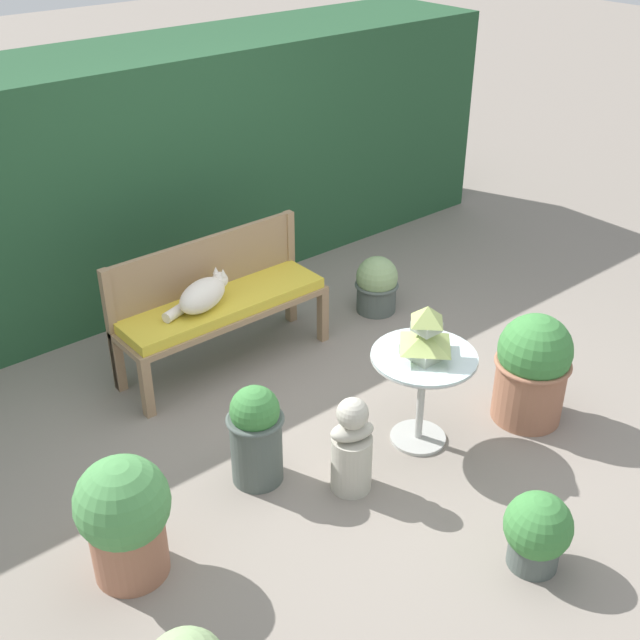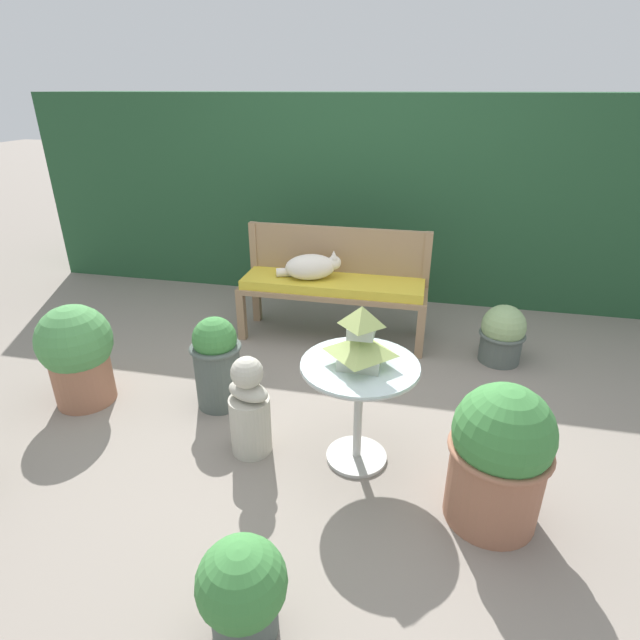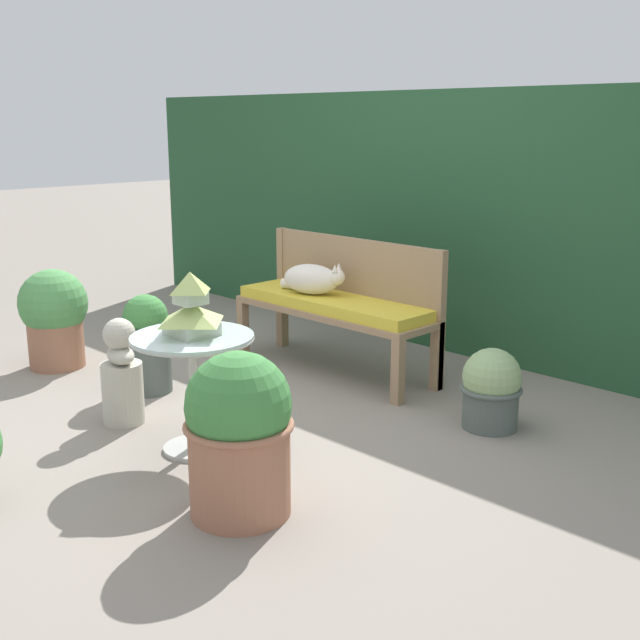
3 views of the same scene
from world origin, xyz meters
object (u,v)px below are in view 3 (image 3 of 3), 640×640
Objects in this scene: garden_bench at (333,309)px; potted_plant_bench_right at (54,316)px; pagoda_birdhouse at (191,309)px; potted_plant_table_near at (239,433)px; patio_table at (193,361)px; potted_plant_bench_left at (147,342)px; garden_bust at (122,376)px; potted_plant_table_far at (491,389)px; cat at (312,279)px.

garden_bench is 1.82m from potted_plant_bench_right.
potted_plant_table_near is (0.66, -0.26, -0.36)m from pagoda_birdhouse.
patio_table is at bearing -5.68° from potted_plant_bench_right.
pagoda_birdhouse is at bearing -19.56° from potted_plant_bench_left.
garden_bust is 1.34× the size of potted_plant_table_far.
cat is at bearing -170.34° from garden_bench.
patio_table is 1.77m from potted_plant_bench_right.
potted_plant_table_near is at bearing -21.52° from patio_table.
potted_plant_bench_right is (-2.62, -1.10, 0.13)m from potted_plant_table_far.
potted_plant_bench_left is 0.86m from potted_plant_bench_right.
potted_plant_bench_right is (-0.84, -0.15, 0.04)m from potted_plant_bench_left.
pagoda_birdhouse reaches higher than garden_bench.
garden_bench is 1.45m from patio_table.
cat is at bearing 44.82° from potted_plant_bench_right.
cat is 0.73× the size of potted_plant_table_near.
pagoda_birdhouse is at bearing 90.00° from patio_table.
garden_bust reaches higher than potted_plant_table_far.
pagoda_birdhouse is 0.52× the size of potted_plant_bench_left.
potted_plant_bench_right is (-1.76, 0.18, -0.37)m from pagoda_birdhouse.
patio_table is 0.92× the size of potted_plant_bench_right.
cat reaches higher than patio_table.
potted_plant_table_far is (0.85, 1.27, -0.50)m from pagoda_birdhouse.
cat is 1.48m from pagoda_birdhouse.
potted_plant_bench_left is (-0.35, -1.03, -0.28)m from cat.
patio_table is 0.86× the size of potted_plant_table_near.
potted_plant_table_near is at bearing 9.35° from garden_bust.
potted_plant_table_far is at bearing 82.82° from potted_plant_table_near.
pagoda_birdhouse is 0.53× the size of garden_bust.
garden_bench is at bearing 106.37° from patio_table.
potted_plant_bench_left is (-1.77, -0.95, 0.09)m from potted_plant_table_far.
pagoda_birdhouse is 0.73m from garden_bust.
patio_table is 1.03× the size of garden_bust.
potted_plant_table_near reaches higher than potted_plant_table_far.
potted_plant_bench_right is at bearing 169.80° from potted_plant_table_near.
garden_bust is at bearing -108.95° from cat.
potted_plant_bench_left reaches higher than potted_plant_table_far.
potted_plant_table_near reaches higher than potted_plant_bench_right.
garden_bust is at bearing -96.55° from garden_bench.
potted_plant_bench_left reaches higher than garden_bench.
garden_bench is at bearing 102.30° from garden_bust.
garden_bench is at bearing 106.37° from pagoda_birdhouse.
pagoda_birdhouse reaches higher than garden_bust.
patio_table is at bearing -86.08° from cat.
potted_plant_bench_right is (-1.19, 0.23, 0.08)m from garden_bust.
potted_plant_table_far is 2.84m from potted_plant_bench_right.
pagoda_birdhouse reaches higher than cat.
potted_plant_table_far is (1.43, 1.33, -0.05)m from garden_bust.
potted_plant_bench_left is at bearing 160.44° from pagoda_birdhouse.
garden_bust is 0.51m from potted_plant_bench_left.
potted_plant_table_far is at bearing 22.80° from potted_plant_bench_right.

